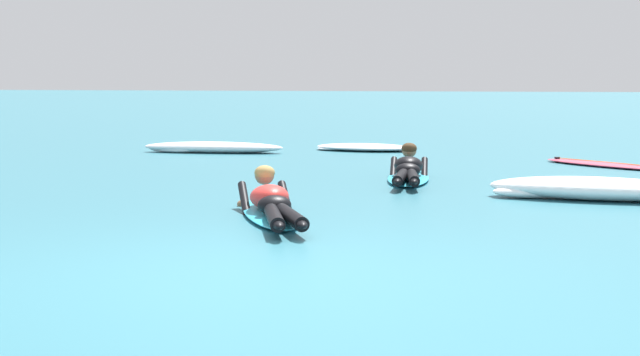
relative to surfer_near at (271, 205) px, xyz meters
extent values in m
plane|color=#2D6B7A|center=(0.53, 7.37, -0.14)|extent=(120.00, 120.00, 0.00)
ellipsoid|color=#2DB2D1|center=(-0.04, 0.11, -0.10)|extent=(1.27, 2.28, 0.07)
ellipsoid|color=#2DB2D1|center=(-0.41, 1.11, -0.09)|extent=(0.25, 0.25, 0.06)
ellipsoid|color=red|center=(-0.06, 0.16, 0.06)|extent=(0.62, 0.81, 0.35)
ellipsoid|color=black|center=(0.09, -0.23, 0.03)|extent=(0.42, 0.38, 0.20)
cylinder|color=black|center=(0.22, -0.83, 0.00)|extent=(0.40, 0.93, 0.14)
ellipsoid|color=black|center=(0.36, -1.27, 0.00)|extent=(0.17, 0.24, 0.08)
cylinder|color=black|center=(0.37, -0.78, 0.00)|extent=(0.50, 0.90, 0.14)
ellipsoid|color=black|center=(0.56, -1.20, 0.00)|extent=(0.17, 0.24, 0.08)
cylinder|color=black|center=(-0.40, 0.45, -0.02)|extent=(0.30, 0.62, 0.35)
sphere|color=#8C6647|center=(-0.54, 0.82, -0.12)|extent=(0.09, 0.09, 0.09)
cylinder|color=black|center=(0.02, 0.58, -0.02)|extent=(0.30, 0.62, 0.35)
sphere|color=#8C6647|center=(-0.11, 0.94, -0.12)|extent=(0.09, 0.09, 0.09)
sphere|color=#8C6647|center=(-0.20, 0.54, 0.24)|extent=(0.21, 0.21, 0.21)
ellipsoid|color=#AD894C|center=(-0.20, 0.53, 0.27)|extent=(0.28, 0.26, 0.16)
ellipsoid|color=#2DB2D1|center=(1.07, 3.72, -0.10)|extent=(0.71, 2.12, 0.07)
ellipsoid|color=#2DB2D1|center=(1.00, 4.71, -0.09)|extent=(0.22, 0.21, 0.06)
ellipsoid|color=black|center=(1.06, 3.77, 0.06)|extent=(0.44, 0.64, 0.34)
ellipsoid|color=black|center=(1.09, 3.41, 0.03)|extent=(0.36, 0.30, 0.20)
cylinder|color=black|center=(1.05, 2.80, 0.00)|extent=(0.15, 0.92, 0.14)
ellipsoid|color=black|center=(1.05, 2.34, 0.00)|extent=(0.11, 0.23, 0.08)
cylinder|color=black|center=(1.21, 2.81, 0.00)|extent=(0.25, 0.92, 0.14)
ellipsoid|color=black|center=(1.26, 2.36, 0.00)|extent=(0.11, 0.23, 0.08)
cylinder|color=black|center=(0.82, 4.10, -0.02)|extent=(0.13, 0.55, 0.32)
sphere|color=#8C6647|center=(0.80, 4.46, -0.12)|extent=(0.09, 0.09, 0.09)
cylinder|color=black|center=(1.26, 4.11, -0.02)|extent=(0.13, 0.55, 0.32)
sphere|color=#8C6647|center=(1.24, 4.45, -0.12)|extent=(0.09, 0.09, 0.09)
sphere|color=#8C6647|center=(1.04, 4.14, 0.24)|extent=(0.21, 0.21, 0.21)
ellipsoid|color=#47331E|center=(1.04, 4.12, 0.27)|extent=(0.23, 0.21, 0.16)
ellipsoid|color=#E54C66|center=(3.98, 6.23, -0.10)|extent=(2.05, 1.93, 0.07)
cube|color=orange|center=(3.98, 6.23, -0.07)|extent=(1.46, 1.34, 0.01)
cone|color=black|center=(3.27, 6.88, -0.13)|extent=(0.14, 0.14, 0.16)
ellipsoid|color=white|center=(3.38, 2.07, 0.00)|extent=(2.50, 1.02, 0.27)
ellipsoid|color=white|center=(2.65, 2.10, -0.06)|extent=(0.90, 0.43, 0.15)
ellipsoid|color=white|center=(-2.91, 7.64, -0.04)|extent=(2.66, 0.63, 0.21)
ellipsoid|color=white|center=(-2.25, 7.74, -0.07)|extent=(0.99, 0.47, 0.14)
ellipsoid|color=white|center=(-3.70, 7.57, -0.08)|extent=(1.00, 0.53, 0.11)
ellipsoid|color=white|center=(-0.20, 8.63, -0.07)|extent=(1.98, 1.15, 0.13)
ellipsoid|color=white|center=(0.28, 8.71, -0.09)|extent=(0.80, 0.68, 0.09)
ellipsoid|color=white|center=(-0.78, 8.62, -0.10)|extent=(0.70, 0.49, 0.07)
camera|label=1|loc=(2.22, -9.40, 1.34)|focal=53.62mm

